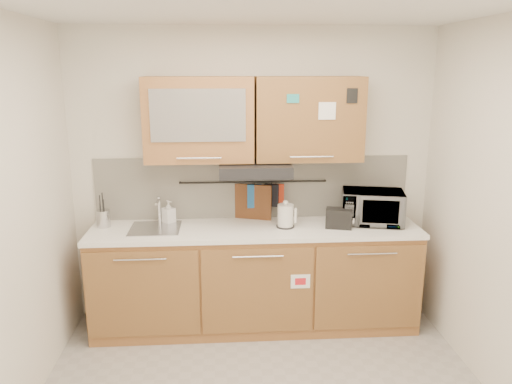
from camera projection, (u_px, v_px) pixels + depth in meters
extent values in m
plane|color=white|center=(270.00, 2.00, 2.71)|extent=(3.20, 3.20, 0.00)
plane|color=silver|center=(253.00, 176.00, 4.48)|extent=(3.20, 0.00, 3.20)
cube|color=#A7723B|center=(255.00, 279.00, 4.40)|extent=(2.80, 0.60, 0.88)
cube|color=black|center=(255.00, 319.00, 4.49)|extent=(2.80, 0.54, 0.10)
cube|color=olive|center=(143.00, 294.00, 4.03)|extent=(0.91, 0.02, 0.74)
cylinder|color=silver|center=(140.00, 260.00, 3.93)|extent=(0.41, 0.01, 0.01)
cube|color=olive|center=(258.00, 291.00, 4.09)|extent=(0.91, 0.02, 0.74)
cylinder|color=silver|center=(258.00, 257.00, 3.99)|extent=(0.41, 0.01, 0.01)
cube|color=olive|center=(369.00, 288.00, 4.15)|extent=(0.91, 0.02, 0.74)
cylinder|color=silver|center=(372.00, 254.00, 4.05)|extent=(0.41, 0.01, 0.01)
cube|color=white|center=(255.00, 230.00, 4.28)|extent=(2.82, 0.62, 0.04)
cube|color=silver|center=(253.00, 187.00, 4.49)|extent=(2.80, 0.02, 0.56)
cube|color=#A7723B|center=(199.00, 119.00, 4.15)|extent=(0.90, 0.35, 0.70)
cube|color=silver|center=(198.00, 116.00, 3.96)|extent=(0.76, 0.02, 0.42)
cube|color=olive|center=(308.00, 119.00, 4.21)|extent=(0.90, 0.35, 0.70)
cube|color=white|center=(327.00, 111.00, 4.02)|extent=(0.14, 0.00, 0.14)
cube|color=black|center=(255.00, 169.00, 4.21)|extent=(0.60, 0.46, 0.10)
cube|color=silver|center=(155.00, 230.00, 4.23)|extent=(0.42, 0.40, 0.03)
cylinder|color=silver|center=(159.00, 210.00, 4.35)|extent=(0.03, 0.03, 0.24)
cylinder|color=silver|center=(158.00, 202.00, 4.25)|extent=(0.02, 0.18, 0.02)
cylinder|color=black|center=(253.00, 182.00, 4.44)|extent=(1.30, 0.02, 0.02)
cylinder|color=#BABABF|center=(103.00, 218.00, 4.27)|extent=(0.14, 0.14, 0.15)
cylinder|color=black|center=(101.00, 211.00, 4.27)|extent=(0.01, 0.01, 0.28)
cylinder|color=black|center=(104.00, 213.00, 4.25)|extent=(0.01, 0.01, 0.25)
cylinder|color=black|center=(103.00, 209.00, 4.27)|extent=(0.01, 0.01, 0.30)
cylinder|color=black|center=(101.00, 215.00, 4.25)|extent=(0.01, 0.01, 0.22)
cylinder|color=silver|center=(285.00, 216.00, 4.26)|extent=(0.16, 0.16, 0.20)
sphere|color=silver|center=(286.00, 203.00, 4.23)|extent=(0.05, 0.05, 0.05)
cube|color=silver|center=(295.00, 215.00, 4.24)|extent=(0.02, 0.03, 0.13)
cylinder|color=black|center=(285.00, 226.00, 4.28)|extent=(0.15, 0.15, 0.01)
cube|color=black|center=(339.00, 218.00, 4.25)|extent=(0.25, 0.18, 0.17)
cube|color=black|center=(335.00, 209.00, 4.23)|extent=(0.08, 0.11, 0.01)
cube|color=black|center=(344.00, 210.00, 4.22)|extent=(0.08, 0.11, 0.01)
imported|color=#999999|center=(372.00, 207.00, 4.36)|extent=(0.58, 0.46, 0.29)
imported|color=#999999|center=(169.00, 212.00, 4.37)|extent=(0.13, 0.13, 0.20)
cube|color=brown|center=(253.00, 207.00, 4.48)|extent=(0.32, 0.13, 0.41)
cube|color=#225D9C|center=(254.00, 196.00, 4.46)|extent=(0.13, 0.04, 0.21)
cube|color=black|center=(272.00, 195.00, 4.47)|extent=(0.13, 0.08, 0.20)
cube|color=#B02E17|center=(276.00, 194.00, 4.47)|extent=(0.14, 0.04, 0.18)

